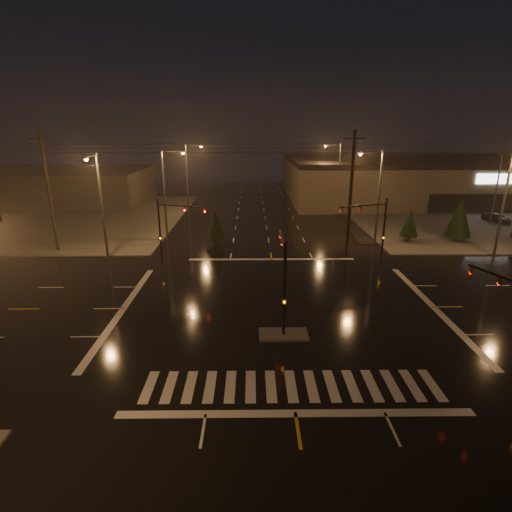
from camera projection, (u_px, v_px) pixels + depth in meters
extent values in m
plane|color=black|center=(279.00, 308.00, 28.25)|extent=(140.00, 140.00, 0.00)
cube|color=#4E4B45|center=(474.00, 217.00, 57.12)|extent=(36.00, 36.00, 0.12)
cube|color=#4E4B45|center=(54.00, 218.00, 56.48)|extent=(36.00, 36.00, 0.12)
cube|color=#4E4B45|center=(283.00, 335.00, 24.42)|extent=(3.00, 1.60, 0.15)
cube|color=beige|center=(291.00, 386.00, 19.68)|extent=(15.00, 2.60, 0.01)
cube|color=beige|center=(295.00, 413.00, 17.77)|extent=(16.00, 0.50, 0.01)
cube|color=beige|center=(272.00, 259.00, 38.72)|extent=(16.00, 0.50, 0.01)
cube|color=#665C49|center=(458.00, 179.00, 71.36)|extent=(60.00, 28.00, 7.00)
cube|color=black|center=(460.00, 160.00, 70.35)|extent=(60.20, 28.20, 0.80)
cube|color=white|center=(508.00, 179.00, 57.41)|extent=(9.00, 0.20, 1.40)
cube|color=black|center=(503.00, 204.00, 58.56)|extent=(22.00, 0.15, 2.80)
cube|color=#3A3533|center=(55.00, 187.00, 67.02)|extent=(30.00, 18.00, 5.60)
cylinder|color=black|center=(284.00, 290.00, 23.52)|extent=(0.18, 0.18, 6.00)
cylinder|color=black|center=(282.00, 240.00, 24.90)|extent=(0.12, 4.50, 0.12)
imported|color=#594707|center=(280.00, 232.00, 26.85)|extent=(0.16, 0.20, 1.00)
cube|color=#594707|center=(284.00, 301.00, 23.74)|extent=(0.25, 0.18, 0.35)
cylinder|color=black|center=(384.00, 230.00, 37.44)|extent=(0.18, 0.18, 6.00)
cylinder|color=black|center=(364.00, 206.00, 35.84)|extent=(4.74, 1.82, 0.12)
imported|color=#594707|center=(342.00, 208.00, 35.10)|extent=(0.24, 0.22, 1.00)
cube|color=#594707|center=(383.00, 237.00, 37.66)|extent=(0.25, 0.18, 0.35)
cylinder|color=black|center=(160.00, 231.00, 37.22)|extent=(0.18, 0.18, 6.00)
cylinder|color=black|center=(182.00, 206.00, 35.67)|extent=(4.74, 1.82, 0.12)
imported|color=#594707|center=(205.00, 208.00, 34.97)|extent=(0.24, 0.22, 1.00)
cube|color=#594707|center=(160.00, 238.00, 37.43)|extent=(0.25, 0.18, 0.35)
cylinder|color=black|center=(505.00, 278.00, 18.46)|extent=(1.48, 3.80, 0.12)
imported|color=#594707|center=(472.00, 267.00, 20.08)|extent=(0.22, 0.24, 1.00)
cylinder|color=#38383A|center=(164.00, 196.00, 43.74)|extent=(0.24, 0.24, 10.00)
cylinder|color=#38383A|center=(173.00, 151.00, 42.29)|extent=(2.40, 0.14, 0.14)
cube|color=#38383A|center=(183.00, 152.00, 42.32)|extent=(0.70, 0.30, 0.18)
sphere|color=orange|center=(183.00, 153.00, 42.36)|extent=(0.32, 0.32, 0.32)
cylinder|color=#38383A|center=(187.00, 179.00, 58.98)|extent=(0.24, 0.24, 10.00)
cylinder|color=#38383A|center=(193.00, 145.00, 57.53)|extent=(2.40, 0.14, 0.14)
cube|color=#38383A|center=(201.00, 146.00, 57.55)|extent=(0.70, 0.30, 0.18)
sphere|color=orange|center=(201.00, 147.00, 57.59)|extent=(0.32, 0.32, 0.32)
cylinder|color=#38383A|center=(379.00, 199.00, 42.08)|extent=(0.24, 0.24, 10.00)
cylinder|color=#38383A|center=(371.00, 152.00, 40.60)|extent=(2.40, 0.14, 0.14)
cube|color=#38383A|center=(361.00, 153.00, 40.61)|extent=(0.70, 0.30, 0.18)
sphere|color=orange|center=(360.00, 154.00, 40.65)|extent=(0.32, 0.32, 0.32)
cylinder|color=#38383A|center=(339.00, 177.00, 61.13)|extent=(0.24, 0.24, 10.00)
cylinder|color=#38383A|center=(333.00, 145.00, 59.65)|extent=(2.40, 0.14, 0.14)
cube|color=#38383A|center=(326.00, 145.00, 59.65)|extent=(0.70, 0.30, 0.18)
sphere|color=orange|center=(326.00, 146.00, 59.69)|extent=(0.32, 0.32, 0.32)
cylinder|color=#38383A|center=(102.00, 208.00, 37.50)|extent=(0.24, 0.24, 10.00)
cylinder|color=#38383A|center=(91.00, 156.00, 34.90)|extent=(0.14, 2.40, 0.14)
cube|color=#38383A|center=(86.00, 158.00, 33.86)|extent=(0.30, 0.70, 0.18)
sphere|color=orange|center=(86.00, 159.00, 33.90)|extent=(0.32, 0.32, 0.32)
cylinder|color=#38383A|center=(503.00, 207.00, 37.91)|extent=(0.24, 0.24, 10.00)
cylinder|color=black|center=(49.00, 193.00, 39.51)|extent=(0.32, 0.32, 12.00)
cube|color=black|center=(41.00, 139.00, 37.93)|extent=(2.20, 0.12, 0.12)
cylinder|color=black|center=(351.00, 193.00, 39.83)|extent=(0.32, 0.32, 12.00)
cube|color=black|center=(355.00, 138.00, 38.25)|extent=(2.20, 0.12, 0.12)
cylinder|color=black|center=(408.00, 239.00, 44.45)|extent=(0.18, 0.18, 0.70)
cone|color=black|center=(410.00, 223.00, 43.88)|extent=(1.96, 1.96, 3.06)
cylinder|color=black|center=(456.00, 239.00, 44.65)|extent=(0.18, 0.18, 0.70)
cone|color=black|center=(460.00, 217.00, 43.88)|extent=(2.75, 2.75, 4.30)
cylinder|color=black|center=(216.00, 242.00, 43.20)|extent=(0.18, 0.18, 0.70)
cone|color=black|center=(215.00, 224.00, 42.58)|extent=(2.15, 2.15, 3.36)
imported|color=black|center=(496.00, 217.00, 53.69)|extent=(2.47, 4.30, 1.38)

